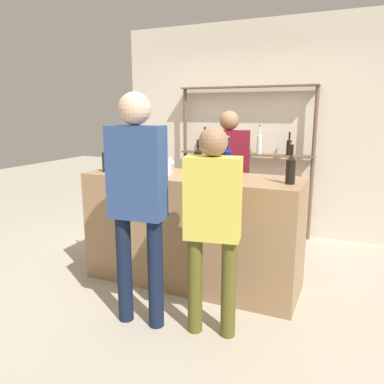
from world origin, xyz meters
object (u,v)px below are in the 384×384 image
object	(u,v)px
server_behind_counter	(228,172)
customer_right	(212,217)
wine_glass	(171,160)
counter_bottle_0	(227,162)
counter_bottle_2	(291,169)
counter_bottle_3	(106,160)
customer_center	(137,192)
counter_bottle_1	(198,159)
cork_jar	(164,167)

from	to	relation	value
server_behind_counter	customer_right	xyz separation A→B (m)	(0.44, -1.65, -0.05)
wine_glass	counter_bottle_0	bearing A→B (deg)	-8.63
counter_bottle_2	customer_right	world-z (taller)	customer_right
counter_bottle_3	server_behind_counter	distance (m)	1.41
counter_bottle_2	server_behind_counter	xyz separation A→B (m)	(-0.85, 0.96, -0.23)
wine_glass	counter_bottle_2	bearing A→B (deg)	-6.88
customer_center	customer_right	xyz separation A→B (m)	(0.56, 0.09, -0.15)
counter_bottle_1	wine_glass	world-z (taller)	counter_bottle_1
server_behind_counter	counter_bottle_1	bearing A→B (deg)	-23.67
counter_bottle_2	customer_center	distance (m)	1.25
counter_bottle_2	counter_bottle_3	xyz separation A→B (m)	(-1.75, -0.10, -0.01)
counter_bottle_0	customer_right	distance (m)	0.80
customer_right	wine_glass	bearing A→B (deg)	32.18
counter_bottle_0	counter_bottle_3	world-z (taller)	counter_bottle_0
counter_bottle_1	wine_glass	distance (m)	0.27
server_behind_counter	customer_center	distance (m)	1.74
counter_bottle_0	counter_bottle_2	bearing A→B (deg)	-4.98
counter_bottle_3	customer_right	distance (m)	1.48
counter_bottle_1	server_behind_counter	world-z (taller)	server_behind_counter
counter_bottle_1	cork_jar	bearing A→B (deg)	-127.57
server_behind_counter	wine_glass	bearing A→B (deg)	-37.77
cork_jar	customer_center	bearing A→B (deg)	-76.79
customer_center	counter_bottle_3	bearing A→B (deg)	44.51
counter_bottle_1	counter_bottle_2	bearing A→B (deg)	-16.39
counter_bottle_3	cork_jar	size ratio (longest dim) A/B	2.09
wine_glass	customer_center	distance (m)	0.94
counter_bottle_2	wine_glass	xyz separation A→B (m)	(-1.17, 0.14, -0.01)
counter_bottle_3	cork_jar	bearing A→B (deg)	8.37
counter_bottle_3	customer_center	distance (m)	1.04
wine_glass	server_behind_counter	world-z (taller)	server_behind_counter
counter_bottle_3	customer_right	world-z (taller)	customer_right
server_behind_counter	customer_right	world-z (taller)	server_behind_counter
counter_bottle_2	counter_bottle_1	bearing A→B (deg)	163.61
counter_bottle_1	counter_bottle_3	world-z (taller)	same
counter_bottle_0	customer_center	size ratio (longest dim) A/B	0.21
customer_center	server_behind_counter	bearing A→B (deg)	-8.62
customer_center	customer_right	distance (m)	0.59
server_behind_counter	cork_jar	bearing A→B (deg)	-34.04
cork_jar	server_behind_counter	xyz separation A→B (m)	(0.30, 0.97, -0.17)
server_behind_counter	customer_right	bearing A→B (deg)	-1.88
counter_bottle_0	server_behind_counter	distance (m)	0.99
cork_jar	customer_right	size ratio (longest dim) A/B	0.10
counter_bottle_2	cork_jar	distance (m)	1.16
counter_bottle_3	server_behind_counter	world-z (taller)	server_behind_counter
counter_bottle_3	cork_jar	xyz separation A→B (m)	(0.60, 0.09, -0.04)
customer_right	server_behind_counter	bearing A→B (deg)	4.66
counter_bottle_3	server_behind_counter	xyz separation A→B (m)	(0.90, 1.06, -0.22)
customer_center	customer_right	size ratio (longest dim) A/B	1.15
counter_bottle_1	server_behind_counter	bearing A→B (deg)	83.02
counter_bottle_1	counter_bottle_2	world-z (taller)	counter_bottle_2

